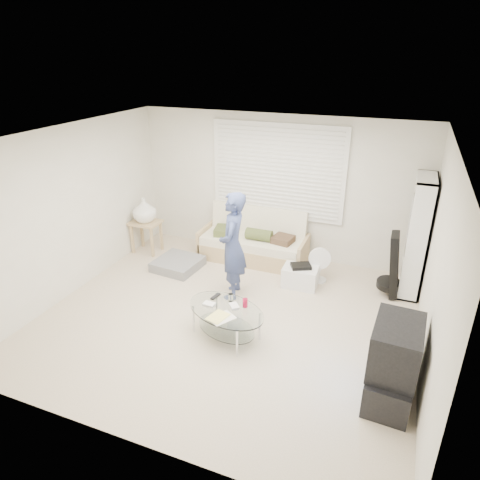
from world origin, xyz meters
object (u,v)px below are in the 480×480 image
at_px(futon_sofa, 254,243).
at_px(tv_unit, 393,363).
at_px(coffee_table, 226,314).
at_px(bookshelf, 417,236).

height_order(futon_sofa, tv_unit, tv_unit).
relative_size(tv_unit, coffee_table, 0.73).
distance_m(bookshelf, tv_unit, 2.52).
bearing_deg(coffee_table, tv_unit, -9.69).
bearing_deg(bookshelf, tv_unit, -92.90).
height_order(futon_sofa, coffee_table, futon_sofa).
distance_m(futon_sofa, tv_unit, 3.60).
distance_m(bookshelf, coffee_table, 3.10).
height_order(bookshelf, tv_unit, bookshelf).
bearing_deg(tv_unit, futon_sofa, 133.68).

